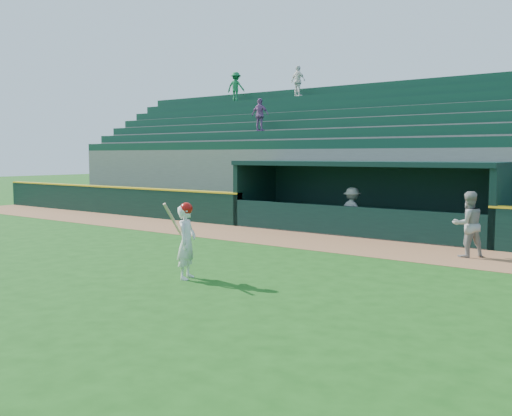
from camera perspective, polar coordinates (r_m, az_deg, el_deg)
name	(u,v)px	position (r m, az deg, el deg)	size (l,w,h in m)	color
ground	(216,267)	(13.71, -4.05, -5.91)	(120.00, 120.00, 0.00)	#174A12
warning_track	(321,242)	(17.64, 6.48, -3.40)	(40.00, 3.00, 0.01)	brown
field_wall_left	(108,200)	(26.97, -14.60, 0.74)	(15.50, 0.30, 1.20)	black
wall_stripe_left	(108,187)	(26.93, -14.63, 2.07)	(15.50, 0.32, 0.06)	yellow
dugout_player_front	(468,224)	(15.87, 20.43, -1.54)	(0.84, 0.65, 1.73)	gray
dugout_player_inside	(352,211)	(19.51, 9.58, -0.28)	(1.02, 0.59, 1.58)	#A0A09B
dugout	(367,193)	(20.22, 11.00, 1.50)	(9.40, 2.80, 2.46)	slate
stands	(417,162)	(24.36, 15.82, 4.46)	(34.50, 6.25, 7.46)	slate
batter_at_plate	(187,240)	(12.37, -6.97, -3.22)	(0.57, 0.83, 1.67)	silver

